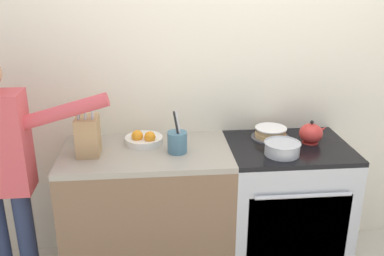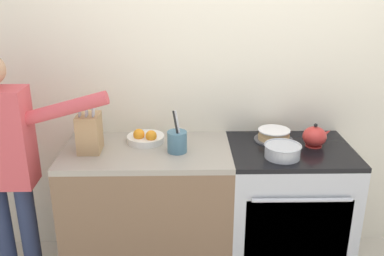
{
  "view_description": "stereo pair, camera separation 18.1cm",
  "coord_description": "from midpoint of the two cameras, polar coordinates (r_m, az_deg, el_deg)",
  "views": [
    {
      "loc": [
        -0.59,
        -2.15,
        1.94
      ],
      "look_at": [
        -0.36,
        0.27,
        1.04
      ],
      "focal_mm": 40.0,
      "sensor_mm": 36.0,
      "label": 1
    },
    {
      "loc": [
        -0.41,
        -2.16,
        1.94
      ],
      "look_at": [
        -0.36,
        0.27,
        1.04
      ],
      "focal_mm": 40.0,
      "sensor_mm": 36.0,
      "label": 2
    }
  ],
  "objects": [
    {
      "name": "mixing_bowl",
      "position": [
        2.62,
        13.93,
        -3.01
      ],
      "size": [
        0.22,
        0.22,
        0.08
      ],
      "color": "#B7BABF",
      "rests_on": "stove_range"
    },
    {
      "name": "utensil_crock",
      "position": [
        2.61,
        -0.01,
        -1.82
      ],
      "size": [
        0.12,
        0.12,
        0.28
      ],
      "color": "#477084",
      "rests_on": "counter_cabinet"
    },
    {
      "name": "counter_cabinet",
      "position": [
        2.88,
        -3.95,
        -11.0
      ],
      "size": [
        1.05,
        0.6,
        0.89
      ],
      "color": "brown",
      "rests_on": "ground_plane"
    },
    {
      "name": "milk_carton",
      "position": [
        2.86,
        -12.47,
        0.6
      ],
      "size": [
        0.07,
        0.07,
        0.23
      ],
      "color": "white",
      "rests_on": "counter_cabinet"
    },
    {
      "name": "person_baker",
      "position": [
        2.73,
        -21.87,
        -3.75
      ],
      "size": [
        0.89,
        0.2,
        1.51
      ],
      "rotation": [
        0.0,
        0.0,
        -0.12
      ],
      "color": "#283351",
      "rests_on": "ground_plane"
    },
    {
      "name": "stove_range",
      "position": [
        2.97,
        14.17,
        -10.56
      ],
      "size": [
        0.77,
        0.64,
        0.89
      ],
      "color": "#B7BABF",
      "rests_on": "ground_plane"
    },
    {
      "name": "wall_back",
      "position": [
        2.89,
        8.96,
        7.31
      ],
      "size": [
        8.0,
        0.04,
        2.6
      ],
      "color": "silver",
      "rests_on": "ground_plane"
    },
    {
      "name": "knife_block",
      "position": [
        2.65,
        -11.65,
        -0.65
      ],
      "size": [
        0.13,
        0.17,
        0.32
      ],
      "color": "tan",
      "rests_on": "counter_cabinet"
    },
    {
      "name": "tea_kettle",
      "position": [
        2.83,
        17.83,
        -1.13
      ],
      "size": [
        0.18,
        0.15,
        0.15
      ],
      "color": "red",
      "rests_on": "stove_range"
    },
    {
      "name": "fruit_bowl",
      "position": [
        2.77,
        -4.36,
        -1.35
      ],
      "size": [
        0.24,
        0.24,
        0.1
      ],
      "color": "silver",
      "rests_on": "counter_cabinet"
    },
    {
      "name": "layer_cake",
      "position": [
        2.86,
        12.65,
        -0.98
      ],
      "size": [
        0.25,
        0.25,
        0.07
      ],
      "color": "#4C4C51",
      "rests_on": "stove_range"
    }
  ]
}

